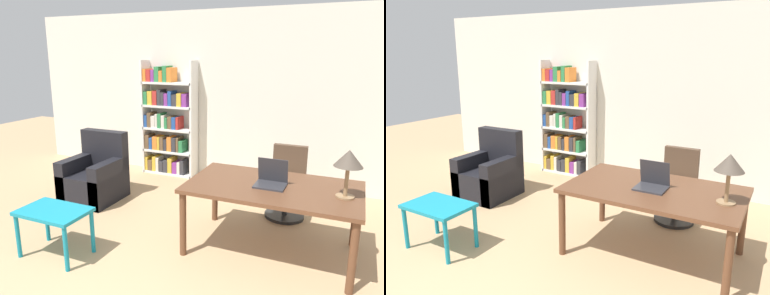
# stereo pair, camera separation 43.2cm
# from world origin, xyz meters

# --- Properties ---
(wall_back) EXTENTS (8.00, 0.06, 2.70)m
(wall_back) POSITION_xyz_m (0.00, 4.53, 1.35)
(wall_back) COLOR silver
(wall_back) RESTS_ON ground_plane
(desk) EXTENTS (1.72, 1.04, 0.73)m
(desk) POSITION_xyz_m (0.90, 2.44, 0.65)
(desk) COLOR brown
(desk) RESTS_ON ground_plane
(laptop) EXTENTS (0.31, 0.26, 0.27)m
(laptop) POSITION_xyz_m (0.88, 2.44, 0.78)
(laptop) COLOR #2D2D33
(laptop) RESTS_ON desk
(table_lamp) EXTENTS (0.26, 0.26, 0.46)m
(table_lamp) POSITION_xyz_m (1.59, 2.40, 1.09)
(table_lamp) COLOR olive
(table_lamp) RESTS_ON desk
(office_chair) EXTENTS (0.49, 0.49, 0.91)m
(office_chair) POSITION_xyz_m (0.89, 3.40, 0.41)
(office_chair) COLOR black
(office_chair) RESTS_ON ground_plane
(side_table_blue) EXTENTS (0.70, 0.46, 0.50)m
(side_table_blue) POSITION_xyz_m (-1.09, 1.44, 0.42)
(side_table_blue) COLOR teal
(side_table_blue) RESTS_ON ground_plane
(armchair) EXTENTS (0.72, 0.75, 0.95)m
(armchair) POSITION_xyz_m (-1.71, 2.87, 0.31)
(armchair) COLOR black
(armchair) RESTS_ON ground_plane
(bookshelf) EXTENTS (0.94, 0.28, 1.93)m
(bookshelf) POSITION_xyz_m (-1.33, 4.34, 0.88)
(bookshelf) COLOR white
(bookshelf) RESTS_ON ground_plane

